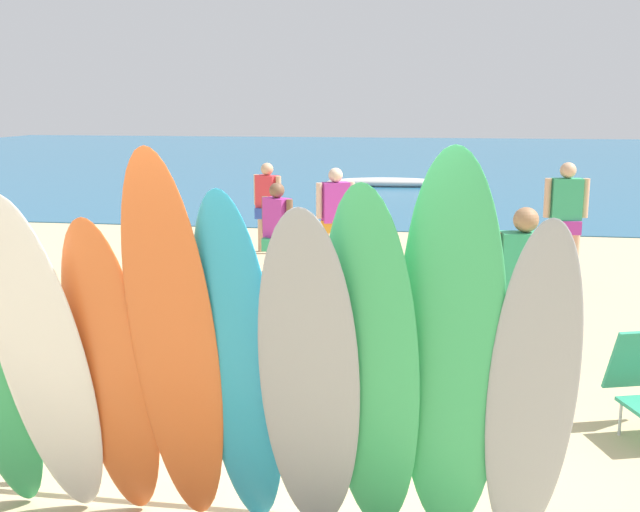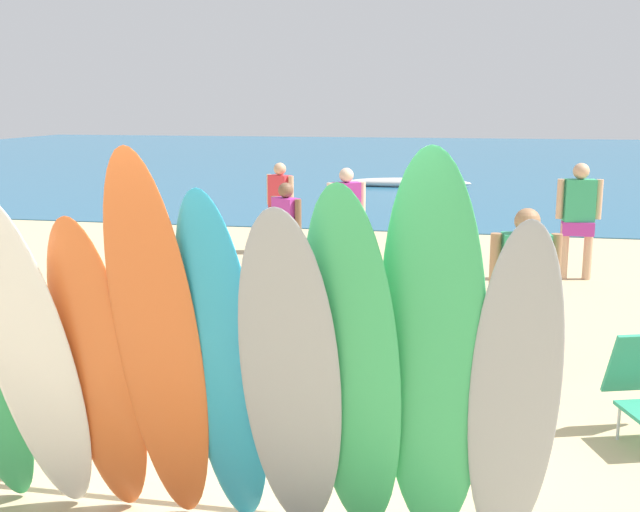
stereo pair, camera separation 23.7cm
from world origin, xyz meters
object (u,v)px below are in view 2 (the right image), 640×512
Objects in this scene: beachgoer_strolling at (578,213)px; beachgoer_photographing at (286,230)px; surfboard_orange_3 at (160,352)px; surfboard_grey_8 at (514,400)px; distant_boat at (408,183)px; beachgoer_by_water at (524,286)px; surfboard_rack at (251,416)px; beachgoer_near_rack at (346,213)px; surfboard_orange_2 at (100,375)px; surfboard_green_6 at (353,378)px; surfboard_grey_5 at (291,387)px; beachgoer_midbeach at (280,201)px; surfboard_green_7 at (433,365)px; surfboard_white_1 at (33,365)px; surfboard_teal_4 at (224,370)px.

beachgoer_photographing is (-3.97, -1.56, -0.12)m from beachgoer_strolling.
surfboard_grey_8 is at bearing 0.43° from surfboard_orange_3.
surfboard_orange_3 reaches higher than distant_boat.
surfboard_rack is at bearing 45.56° from beachgoer_by_water.
surfboard_orange_2 is at bearing -117.20° from beachgoer_near_rack.
surfboard_green_6 is at bearing -111.85° from beachgoer_strolling.
beachgoer_by_water is (-1.05, -4.65, -0.03)m from beachgoer_strolling.
surfboard_grey_5 reaches higher than surfboard_orange_2.
beachgoer_strolling is 4.87m from beachgoer_midbeach.
surfboard_green_6 is 1.45× the size of beachgoer_near_rack.
surfboard_green_6 is at bearing 61.93° from beachgoer_by_water.
surfboard_green_7 is 1.64× the size of beachgoer_photographing.
beachgoer_strolling is at bearing 80.38° from surfboard_green_7.
surfboard_white_1 is 1.09× the size of surfboard_orange_2.
distant_boat is (0.61, 19.51, -0.93)m from surfboard_white_1.
beachgoer_strolling is 4.27m from beachgoer_photographing.
surfboard_green_7 reaches higher than surfboard_white_1.
surfboard_green_7 reaches higher than beachgoer_midbeach.
surfboard_teal_4 is (0.76, 0.00, 0.08)m from surfboard_orange_2.
beachgoer_midbeach is at bearing 106.07° from surfboard_teal_4.
surfboard_orange_3 is 0.78m from surfboard_grey_5.
surfboard_orange_3 is 1.45× the size of beachgoer_strolling.
surfboard_rack is 2.30× the size of beachgoer_midbeach.
surfboard_green_6 is at bearing 179.94° from surfboard_grey_8.
surfboard_rack is at bearing 160.31° from surfboard_green_7.
beachgoer_photographing is at bearing 101.19° from surfboard_rack.
surfboard_green_7 reaches higher than beachgoer_by_water.
surfboard_green_6 is 0.60× the size of distant_boat.
surfboard_grey_8 reaches higher than beachgoer_near_rack.
beachgoer_by_water is at bearing -108.98° from beachgoer_strolling.
surfboard_green_7 is at bearing -85.06° from distant_boat.
surfboard_orange_3 is 0.64× the size of distant_boat.
beachgoer_strolling is (3.24, 7.66, -0.20)m from surfboard_orange_3.
beachgoer_strolling is at bearing 14.27° from beachgoer_midbeach.
beachgoer_by_water is 6.88m from beachgoer_midbeach.
surfboard_green_7 is (0.75, 0.10, 0.14)m from surfboard_grey_5.
beachgoer_near_rack is at bearing 104.00° from surfboard_green_6.
surfboard_orange_3 is 7.49m from beachgoer_near_rack.
beachgoer_photographing is (-1.83, 6.10, -0.24)m from surfboard_green_6.
surfboard_rack is 0.93× the size of distant_boat.
surfboard_orange_2 is at bearing -90.74° from distant_boat.
beachgoer_by_water is at bearing 81.38° from surfboard_grey_8.
beachgoer_near_rack is (-2.08, 7.41, -0.10)m from surfboard_grey_8.
surfboard_rack is 1.03m from surfboard_green_6.
beachgoer_photographing is at bearing 95.23° from surfboard_orange_3.
beachgoer_near_rack is at bearing 176.79° from beachgoer_strolling.
surfboard_grey_8 is 9.41m from beachgoer_midbeach.
surfboard_orange_3 is 1.64× the size of beachgoer_photographing.
surfboard_green_7 is 7.62m from beachgoer_near_rack.
beachgoer_near_rack is at bearing 101.67° from surfboard_grey_8.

